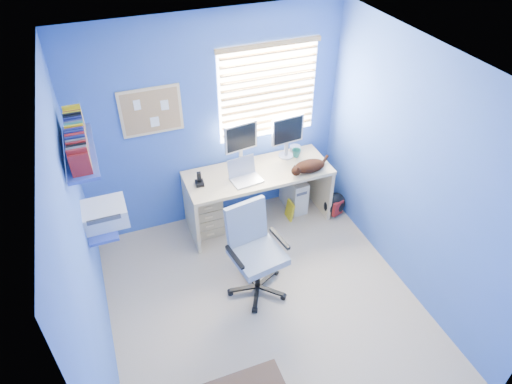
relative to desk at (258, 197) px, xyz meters
name	(u,v)px	position (x,y,z in m)	size (l,w,h in m)	color
floor	(265,305)	(-0.41, -1.26, -0.37)	(3.00, 3.20, 0.00)	#B7A790
ceiling	(269,72)	(-0.41, -1.26, 2.13)	(3.00, 3.20, 0.00)	white
wall_back	(213,125)	(-0.41, 0.34, 0.88)	(3.00, 0.01, 2.50)	#345AB8
wall_front	(368,373)	(-0.41, -2.86, 0.88)	(3.00, 0.01, 2.50)	#345AB8
wall_left	(84,257)	(-1.91, -1.26, 0.88)	(0.01, 3.20, 2.50)	#345AB8
wall_right	(414,175)	(1.09, -1.26, 0.88)	(0.01, 3.20, 2.50)	#345AB8
desk	(258,197)	(0.00, 0.00, 0.00)	(1.69, 0.65, 0.74)	#CBB286
laptop	(246,173)	(-0.19, -0.12, 0.48)	(0.33, 0.26, 0.22)	silver
monitor_left	(241,144)	(-0.13, 0.22, 0.64)	(0.40, 0.12, 0.54)	silver
monitor_right	(287,137)	(0.43, 0.18, 0.64)	(0.40, 0.12, 0.54)	silver
phone	(199,178)	(-0.69, 0.00, 0.45)	(0.09, 0.11, 0.17)	black
mug	(296,153)	(0.54, 0.13, 0.42)	(0.10, 0.09, 0.10)	#206D5A
cd_spindle	(295,149)	(0.58, 0.25, 0.41)	(0.13, 0.13, 0.07)	silver
cat	(310,166)	(0.55, -0.20, 0.44)	(0.38, 0.20, 0.14)	black
tower_pc	(294,192)	(0.53, 0.10, -0.14)	(0.19, 0.44, 0.45)	beige
drawer_boxes	(206,214)	(-0.64, 0.03, -0.10)	(0.35, 0.28, 0.54)	tan
yellow_book	(290,210)	(0.39, -0.10, -0.25)	(0.03, 0.17, 0.24)	yellow
backpack	(334,204)	(0.93, -0.24, -0.21)	(0.28, 0.21, 0.33)	black
office_chair	(255,262)	(-0.41, -0.99, 0.00)	(0.67, 0.67, 1.00)	black
window_blinds	(268,92)	(0.24, 0.31, 1.18)	(1.15, 0.05, 1.10)	white
corkboard	(151,111)	(-1.06, 0.33, 1.18)	(0.64, 0.02, 0.52)	#CBB286
wall_shelves	(90,179)	(-1.76, -0.51, 1.06)	(0.42, 0.90, 1.05)	#3247AB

